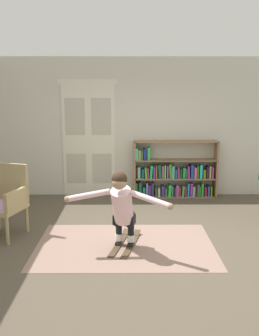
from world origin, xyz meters
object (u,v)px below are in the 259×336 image
(wicker_chair, at_px, (4,199))
(bookshelf, at_px, (172,175))
(skis_pair, at_px, (125,243))
(person_skier, at_px, (122,204))

(wicker_chair, bearing_deg, bookshelf, 36.25)
(skis_pair, relative_size, person_skier, 0.66)
(bookshelf, relative_size, skis_pair, 1.83)
(bookshelf, relative_size, wicker_chair, 1.60)
(skis_pair, distance_m, person_skier, 0.69)
(wicker_chair, xyz_separation_m, skis_pair, (1.87, -0.41, -0.56))
(wicker_chair, relative_size, skis_pair, 1.14)
(bookshelf, height_order, skis_pair, bookshelf)
(skis_pair, bearing_deg, wicker_chair, 167.68)
(wicker_chair, distance_m, skis_pair, 2.00)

